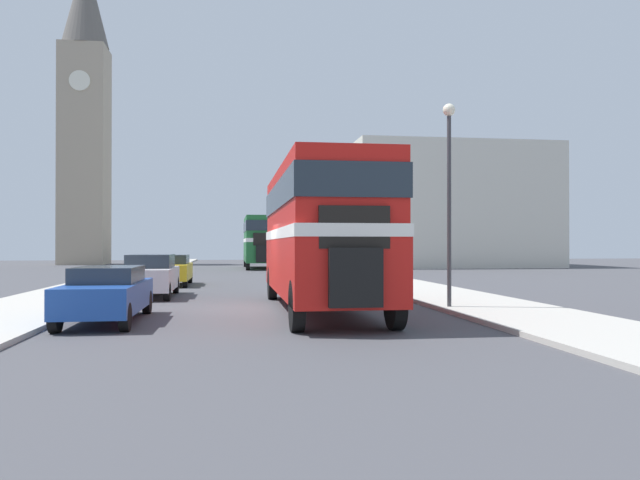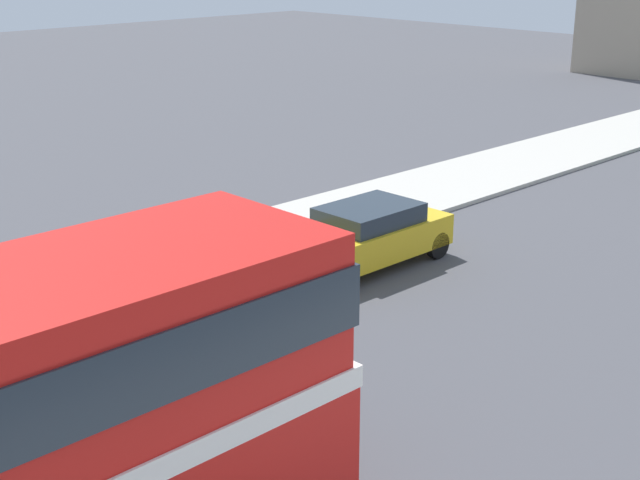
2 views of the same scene
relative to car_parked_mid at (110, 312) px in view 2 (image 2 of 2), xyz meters
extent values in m
cylinder|color=black|center=(4.32, -1.54, -0.23)|extent=(0.28, 1.13, 1.13)
cube|color=silver|center=(0.00, -0.04, -0.12)|extent=(1.74, 4.30, 0.77)
cube|color=#232D38|center=(0.00, 0.14, 0.51)|extent=(1.53, 2.24, 0.48)
cylinder|color=black|center=(-0.77, -1.74, -0.47)|extent=(0.20, 0.64, 0.64)
cylinder|color=black|center=(0.77, -1.74, -0.47)|extent=(0.20, 0.64, 0.64)
cylinder|color=black|center=(-0.77, 1.67, -0.47)|extent=(0.20, 0.64, 0.64)
cylinder|color=black|center=(0.77, 1.67, -0.47)|extent=(0.20, 0.64, 0.64)
cube|color=gold|center=(0.10, 6.49, -0.15)|extent=(1.79, 4.26, 0.71)
cube|color=#232D38|center=(0.10, 6.66, 0.42)|extent=(1.58, 2.21, 0.43)
cylinder|color=black|center=(-0.69, 4.81, -0.47)|extent=(0.20, 0.64, 0.64)
cylinder|color=black|center=(0.90, 4.81, -0.47)|extent=(0.20, 0.64, 0.64)
cylinder|color=black|center=(-0.69, 8.17, -0.47)|extent=(0.20, 0.64, 0.64)
cylinder|color=black|center=(0.90, 8.17, -0.47)|extent=(0.20, 0.64, 0.64)
camera|label=1|loc=(2.89, -23.25, 1.11)|focal=35.00mm
camera|label=2|loc=(13.19, -7.45, 6.37)|focal=50.00mm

